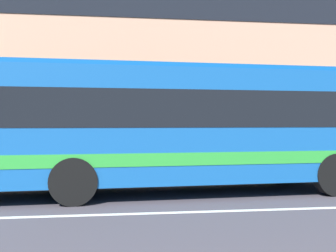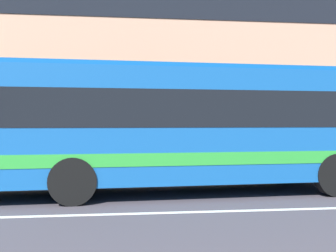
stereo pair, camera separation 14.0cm
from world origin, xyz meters
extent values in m
cube|color=#1C5426|center=(3.19, 5.58, 0.45)|extent=(18.84, 1.10, 0.90)
cube|color=tan|center=(8.13, 15.01, 6.58)|extent=(20.88, 8.92, 13.17)
cube|color=#145199|center=(5.53, 2.15, 1.64)|extent=(12.53, 3.18, 2.58)
cube|color=black|center=(5.53, 2.15, 2.02)|extent=(11.78, 3.16, 0.82)
cube|color=green|center=(5.53, 2.15, 0.93)|extent=(12.28, 3.19, 0.28)
cube|color=#0D5094|center=(5.53, 2.15, 2.99)|extent=(12.01, 2.75, 0.12)
cylinder|color=black|center=(10.66, 3.59, 0.50)|extent=(1.01, 0.34, 1.00)
cylinder|color=black|center=(10.79, 1.30, 0.50)|extent=(1.01, 0.34, 1.00)
cylinder|color=black|center=(4.69, 3.25, 0.50)|extent=(1.01, 0.34, 1.00)
cylinder|color=black|center=(4.82, 0.97, 0.50)|extent=(1.01, 0.34, 1.00)
camera|label=1|loc=(5.55, -7.87, 1.73)|focal=44.84mm
camera|label=2|loc=(5.69, -7.89, 1.73)|focal=44.84mm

